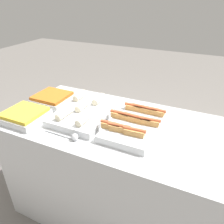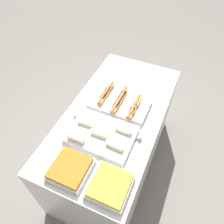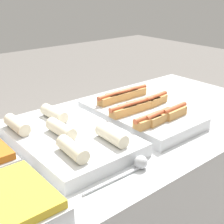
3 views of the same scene
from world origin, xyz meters
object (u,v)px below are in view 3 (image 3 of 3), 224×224
(tray_wraps, at_px, (68,138))
(serving_spoon_far, at_px, (48,113))
(serving_spoon_near, at_px, (136,166))
(tray_hotdogs, at_px, (139,111))
(tray_side_front, at_px, (0,209))

(tray_wraps, distance_m, serving_spoon_far, 0.30)
(serving_spoon_near, bearing_deg, serving_spoon_far, 90.25)
(tray_wraps, bearing_deg, serving_spoon_near, -75.43)
(tray_wraps, relative_size, serving_spoon_near, 2.01)
(tray_hotdogs, height_order, serving_spoon_near, tray_hotdogs)
(tray_hotdogs, bearing_deg, tray_wraps, -179.52)
(tray_hotdogs, xyz_separation_m, serving_spoon_far, (-0.30, 0.29, -0.02))
(tray_side_front, relative_size, serving_spoon_near, 1.08)
(tray_wraps, height_order, serving_spoon_far, tray_wraps)
(tray_hotdogs, relative_size, serving_spoon_near, 2.06)
(tray_side_front, relative_size, serving_spoon_far, 1.11)
(tray_hotdogs, distance_m, serving_spoon_far, 0.42)
(tray_wraps, distance_m, tray_side_front, 0.42)
(tray_wraps, bearing_deg, tray_side_front, -146.52)
(serving_spoon_near, xyz_separation_m, serving_spoon_far, (-0.00, 0.58, 0.00))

